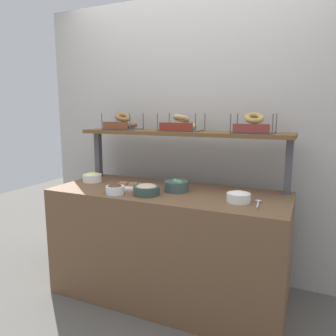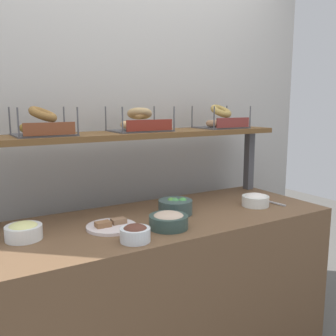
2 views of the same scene
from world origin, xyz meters
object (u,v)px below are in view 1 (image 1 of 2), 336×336
(bowl_cream_cheese, at_px, (239,196))
(bowl_tuna_salad, at_px, (146,189))
(bowl_chocolate_spread, at_px, (115,189))
(bowl_egg_salad, at_px, (92,177))
(bowl_veggie_mix, at_px, (176,186))
(bagel_basket_sesame, at_px, (181,125))
(bagel_basket_cinnamon_raisin, at_px, (123,124))
(serving_plate_white, at_px, (128,186))
(serving_spoon_near_plate, at_px, (258,202))
(bagel_basket_everything, at_px, (253,127))

(bowl_cream_cheese, distance_m, bowl_tuna_salad, 0.64)
(bowl_chocolate_spread, xyz_separation_m, bowl_egg_salad, (-0.41, 0.27, 0.00))
(bowl_veggie_mix, height_order, bagel_basket_sesame, bagel_basket_sesame)
(bowl_cream_cheese, relative_size, bowl_veggie_mix, 0.85)
(bowl_egg_salad, bearing_deg, bagel_basket_cinnamon_raisin, 55.46)
(serving_plate_white, bearing_deg, serving_spoon_near_plate, -2.51)
(bowl_tuna_salad, relative_size, bagel_basket_cinnamon_raisin, 0.65)
(bowl_egg_salad, height_order, bagel_basket_cinnamon_raisin, bagel_basket_cinnamon_raisin)
(bowl_chocolate_spread, relative_size, bagel_basket_everything, 0.44)
(bagel_basket_everything, bearing_deg, bowl_egg_salad, -169.51)
(bagel_basket_sesame, bearing_deg, bagel_basket_cinnamon_raisin, -178.34)
(bagel_basket_cinnamon_raisin, bearing_deg, bowl_chocolate_spread, -64.61)
(bowl_veggie_mix, xyz_separation_m, bagel_basket_sesame, (-0.07, 0.27, 0.43))
(bowl_egg_salad, distance_m, bagel_basket_cinnamon_raisin, 0.53)
(bowl_veggie_mix, bearing_deg, bowl_tuna_salad, -130.10)
(bagel_basket_sesame, bearing_deg, bowl_veggie_mix, -74.67)
(bowl_tuna_salad, distance_m, bowl_veggie_mix, 0.24)
(serving_spoon_near_plate, relative_size, bagel_basket_cinnamon_raisin, 0.61)
(bowl_tuna_salad, xyz_separation_m, bagel_basket_everything, (0.65, 0.43, 0.44))
(bowl_chocolate_spread, height_order, serving_plate_white, bowl_chocolate_spread)
(serving_plate_white, bearing_deg, bagel_basket_cinnamon_raisin, 126.95)
(bowl_cream_cheese, distance_m, bagel_basket_sesame, 0.80)
(serving_plate_white, relative_size, bagel_basket_cinnamon_raisin, 0.83)
(bowl_cream_cheese, height_order, bagel_basket_cinnamon_raisin, bagel_basket_cinnamon_raisin)
(bagel_basket_cinnamon_raisin, bearing_deg, bowl_veggie_mix, -22.34)
(bowl_egg_salad, bearing_deg, bowl_tuna_salad, -17.65)
(bowl_chocolate_spread, distance_m, bagel_basket_everything, 1.10)
(serving_spoon_near_plate, bearing_deg, serving_plate_white, 177.49)
(serving_spoon_near_plate, bearing_deg, bagel_basket_sesame, 152.45)
(bowl_cream_cheese, relative_size, bagel_basket_cinnamon_raisin, 0.54)
(bowl_veggie_mix, bearing_deg, serving_plate_white, -173.52)
(serving_spoon_near_plate, relative_size, bagel_basket_everything, 0.58)
(bagel_basket_sesame, bearing_deg, bowl_chocolate_spread, -119.30)
(bowl_tuna_salad, relative_size, serving_spoon_near_plate, 1.07)
(bowl_tuna_salad, bearing_deg, bowl_egg_salad, 162.35)
(bowl_veggie_mix, height_order, serving_spoon_near_plate, bowl_veggie_mix)
(serving_plate_white, relative_size, bagel_basket_everything, 0.79)
(bowl_egg_salad, bearing_deg, bagel_basket_sesame, 19.84)
(serving_spoon_near_plate, bearing_deg, bowl_egg_salad, 175.80)
(bowl_chocolate_spread, bearing_deg, bowl_cream_cheese, 10.44)
(serving_plate_white, distance_m, bagel_basket_everything, 1.05)
(bowl_chocolate_spread, height_order, bagel_basket_everything, bagel_basket_everything)
(bowl_tuna_salad, xyz_separation_m, bagel_basket_sesame, (0.08, 0.45, 0.44))
(bowl_egg_salad, relative_size, bagel_basket_sesame, 0.49)
(bowl_chocolate_spread, height_order, bagel_basket_cinnamon_raisin, bagel_basket_cinnamon_raisin)
(bowl_cream_cheese, bearing_deg, bagel_basket_sesame, 146.35)
(bowl_chocolate_spread, height_order, bowl_veggie_mix, bowl_veggie_mix)
(bowl_tuna_salad, xyz_separation_m, bowl_veggie_mix, (0.15, 0.18, 0.00))
(serving_plate_white, bearing_deg, bowl_veggie_mix, 6.48)
(bowl_cream_cheese, xyz_separation_m, serving_spoon_near_plate, (0.12, 0.02, -0.03))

